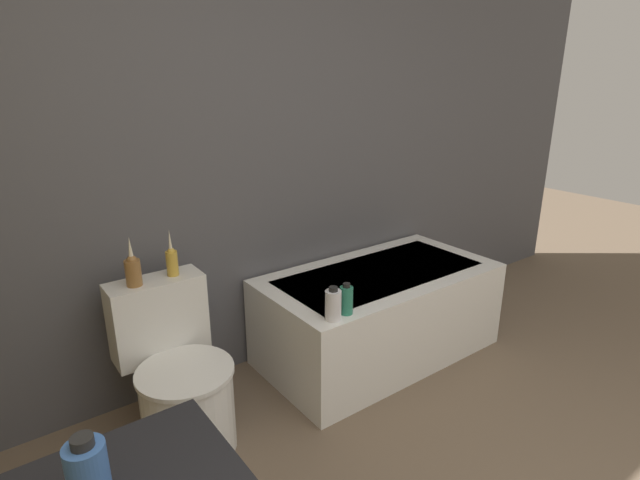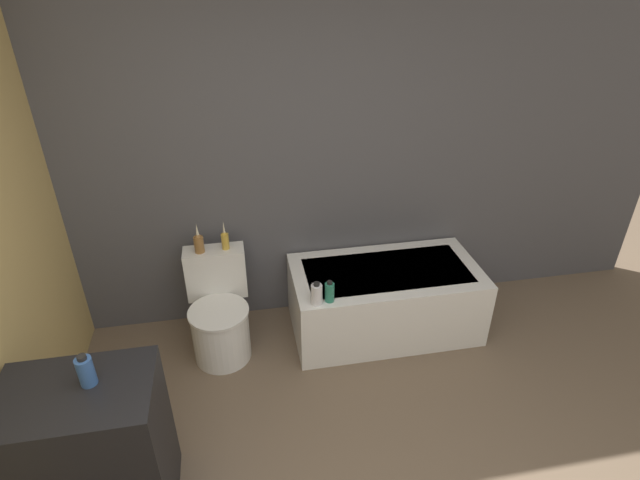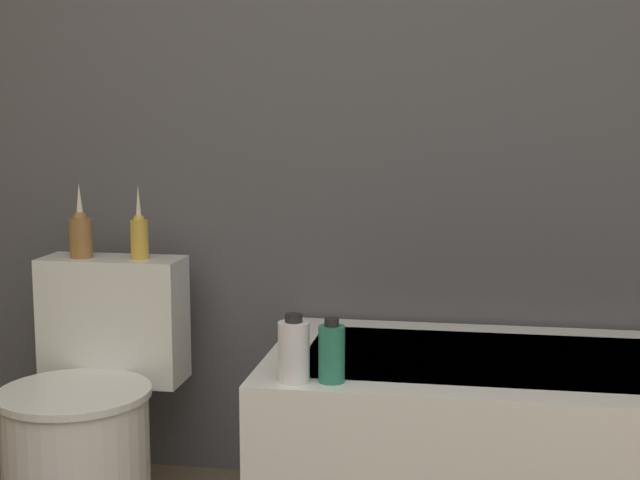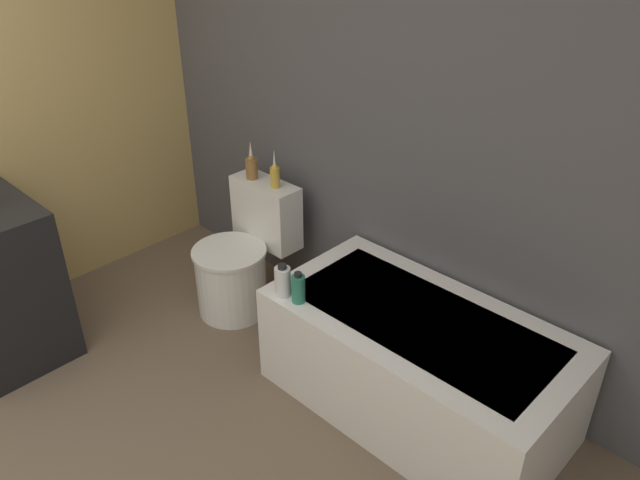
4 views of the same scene
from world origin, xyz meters
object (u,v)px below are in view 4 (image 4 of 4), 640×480
Objects in this scene: shampoo_bottle_tall at (283,281)px; shampoo_bottle_short at (298,288)px; bathtub at (417,364)px; vase_silver at (275,175)px; vase_gold at (251,166)px; toilet at (242,260)px.

shampoo_bottle_short is (0.09, 0.01, -0.00)m from shampoo_bottle_tall.
vase_silver reaches higher than bathtub.
bathtub is 0.66m from shampoo_bottle_short.
shampoo_bottle_tall is at bearing -40.37° from vase_silver.
bathtub is at bearing 27.28° from shampoo_bottle_tall.
vase_gold reaches higher than bathtub.
shampoo_bottle_tall is 1.06× the size of shampoo_bottle_short.
bathtub is 1.90× the size of toilet.
toilet reaches higher than shampoo_bottle_short.
toilet is 3.24× the size of vase_gold.
vase_silver is (0.18, 0.01, -0.00)m from vase_gold.
vase_silver reaches higher than shampoo_bottle_short.
shampoo_bottle_short reaches higher than bathtub.
shampoo_bottle_tall is (0.57, -0.49, -0.20)m from vase_silver.
shampoo_bottle_tall reaches higher than shampoo_bottle_short.
toilet reaches higher than bathtub.
shampoo_bottle_tall is (0.76, -0.48, -0.21)m from vase_gold.
shampoo_bottle_tall is (-0.59, -0.30, 0.34)m from bathtub.
shampoo_bottle_tall is at bearing -171.56° from shampoo_bottle_short.
bathtub is at bearing -9.15° from vase_silver.
shampoo_bottle_tall is (0.67, -0.29, 0.30)m from toilet.
shampoo_bottle_short is (0.76, -0.27, 0.30)m from toilet.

